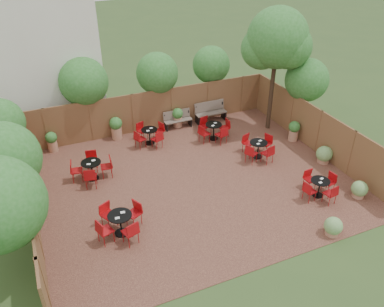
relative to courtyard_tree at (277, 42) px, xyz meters
name	(u,v)px	position (x,y,z in m)	size (l,w,h in m)	color
ground	(194,181)	(-5.25, -2.76, -4.32)	(80.00, 80.00, 0.00)	#354F23
courtyard_paving	(194,181)	(-5.25, -2.76, -4.31)	(12.00, 10.00, 0.02)	#3D2019
fence_back	(153,110)	(-5.25, 2.24, -3.32)	(12.00, 0.08, 2.00)	brown
fence_left	(32,198)	(-11.25, -2.76, -3.32)	(0.08, 10.00, 2.00)	brown
fence_right	(318,131)	(0.75, -2.76, -3.32)	(0.08, 10.00, 2.00)	brown
neighbour_building	(39,43)	(-9.75, 5.24, -0.32)	(5.00, 4.00, 8.00)	silver
overhang_foliage	(109,113)	(-7.93, -0.75, -1.65)	(15.61, 10.62, 2.60)	#286821
courtyard_tree	(277,42)	(0.00, 0.00, 0.00)	(2.86, 2.78, 5.86)	black
park_bench_left	(177,119)	(-4.12, 1.86, -3.85)	(1.42, 0.46, 0.87)	brown
park_bench_right	(210,111)	(-2.31, 1.87, -3.78)	(1.65, 0.55, 1.01)	brown
bistro_tables	(187,162)	(-5.25, -2.00, -3.86)	(9.18, 7.85, 0.91)	black
planters	(159,128)	(-5.33, 1.14, -3.76)	(11.07, 4.05, 1.09)	#A66F53
low_shrubs	(336,183)	(-0.44, -5.49, -3.97)	(3.35, 4.39, 0.75)	#A66F53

